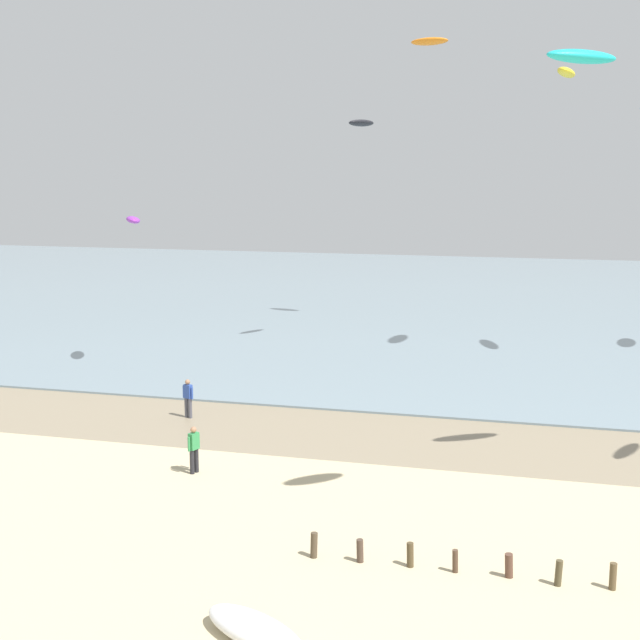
% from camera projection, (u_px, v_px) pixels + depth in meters
% --- Properties ---
extents(wet_sand_strip, '(120.00, 6.46, 0.01)m').
position_uv_depth(wet_sand_strip, '(414.00, 440.00, 34.04)').
color(wet_sand_strip, gray).
rests_on(wet_sand_strip, ground).
extents(sea, '(160.00, 70.00, 0.10)m').
position_uv_depth(sea, '(480.00, 300.00, 70.50)').
color(sea, gray).
rests_on(sea, ground).
extents(groyne_mid, '(11.93, 0.36, 0.81)m').
position_uv_depth(groyne_mid, '(532.00, 569.00, 22.30)').
color(groyne_mid, '#4C3E2D').
rests_on(groyne_mid, ground).
extents(person_nearest_camera, '(0.34, 0.54, 1.71)m').
position_uv_depth(person_nearest_camera, '(194.00, 448.00, 30.19)').
color(person_nearest_camera, '#232328').
rests_on(person_nearest_camera, ground).
extents(person_mid_beach, '(0.54, 0.33, 1.71)m').
position_uv_depth(person_mid_beach, '(188.00, 397.00, 36.94)').
color(person_mid_beach, '#4C4C56').
rests_on(person_mid_beach, ground).
extents(grounded_kite, '(3.10, 2.31, 0.59)m').
position_uv_depth(grounded_kite, '(254.00, 630.00, 19.45)').
color(grounded_kite, white).
rests_on(grounded_kite, ground).
extents(kite_aloft_5, '(2.67, 1.45, 0.62)m').
position_uv_depth(kite_aloft_5, '(429.00, 41.00, 55.03)').
color(kite_aloft_5, orange).
extents(kite_aloft_6, '(1.65, 2.18, 0.53)m').
position_uv_depth(kite_aloft_6, '(361.00, 123.00, 49.17)').
color(kite_aloft_6, black).
extents(kite_aloft_9, '(2.25, 2.07, 0.45)m').
position_uv_depth(kite_aloft_9, '(582.00, 57.00, 22.37)').
color(kite_aloft_9, '#19B2B7').
extents(kite_aloft_10, '(1.77, 2.34, 0.49)m').
position_uv_depth(kite_aloft_10, '(133.00, 220.00, 44.87)').
color(kite_aloft_10, purple).
extents(kite_aloft_11, '(1.32, 3.00, 0.70)m').
position_uv_depth(kite_aloft_11, '(566.00, 72.00, 45.37)').
color(kite_aloft_11, yellow).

